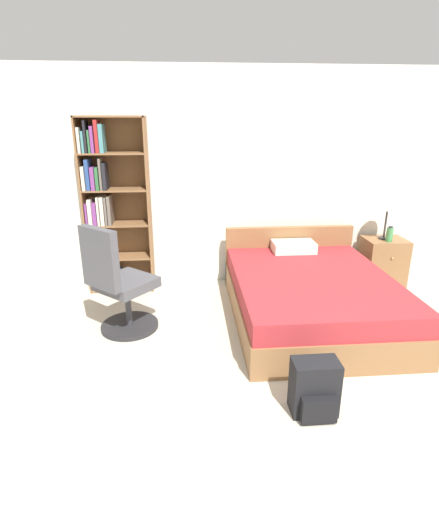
# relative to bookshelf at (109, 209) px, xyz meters

# --- Properties ---
(ground_plane) EXTENTS (14.00, 14.00, 0.00)m
(ground_plane) POSITION_rel_bookshelf_xyz_m (1.77, -3.02, -1.01)
(ground_plane) COLOR #BCB29E
(wall_back) EXTENTS (9.00, 0.06, 2.60)m
(wall_back) POSITION_rel_bookshelf_xyz_m (1.77, 0.21, 0.29)
(wall_back) COLOR silver
(wall_back) RESTS_ON ground_plane
(bookshelf) EXTENTS (0.76, 0.31, 2.04)m
(bookshelf) POSITION_rel_bookshelf_xyz_m (0.00, 0.00, 0.00)
(bookshelf) COLOR brown
(bookshelf) RESTS_ON ground_plane
(bed) EXTENTS (1.59, 2.05, 0.75)m
(bed) POSITION_rel_bookshelf_xyz_m (2.17, -0.93, -0.75)
(bed) COLOR brown
(bed) RESTS_ON ground_plane
(office_chair) EXTENTS (0.71, 0.72, 1.10)m
(office_chair) POSITION_rel_bookshelf_xyz_m (0.24, -1.10, -0.52)
(office_chair) COLOR #232326
(office_chair) RESTS_ON ground_plane
(nightstand) EXTENTS (0.50, 0.43, 0.59)m
(nightstand) POSITION_rel_bookshelf_xyz_m (3.38, -0.11, -0.71)
(nightstand) COLOR brown
(nightstand) RESTS_ON ground_plane
(table_lamp) EXTENTS (0.26, 0.26, 0.56)m
(table_lamp) POSITION_rel_bookshelf_xyz_m (3.35, -0.09, 0.03)
(table_lamp) COLOR #333333
(table_lamp) RESTS_ON nightstand
(water_bottle) EXTENTS (0.08, 0.08, 0.19)m
(water_bottle) POSITION_rel_bookshelf_xyz_m (3.36, -0.21, -0.33)
(water_bottle) COLOR #3F8C4C
(water_bottle) RESTS_ON nightstand
(backpack_black) EXTENTS (0.33, 0.26, 0.41)m
(backpack_black) POSITION_rel_bookshelf_xyz_m (1.78, -2.39, -0.81)
(backpack_black) COLOR black
(backpack_black) RESTS_ON ground_plane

